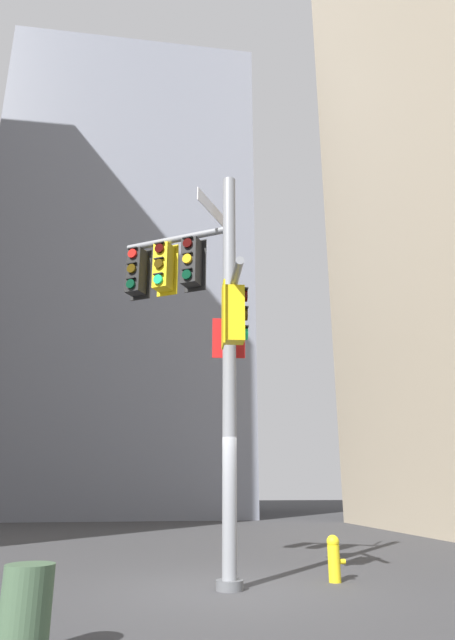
{
  "coord_description": "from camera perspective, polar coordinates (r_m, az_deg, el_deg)",
  "views": [
    {
      "loc": [
        -1.43,
        -9.62,
        1.65
      ],
      "look_at": [
        -0.02,
        0.12,
        4.76
      ],
      "focal_mm": 29.65,
      "sensor_mm": 36.0,
      "label": 1
    }
  ],
  "objects": [
    {
      "name": "signal_pole_assembly",
      "position": [
        10.31,
        -2.66,
        0.28
      ],
      "size": [
        2.44,
        3.37,
        7.83
      ],
      "color": "gray",
      "rests_on": "ground"
    },
    {
      "name": "building_mid_block",
      "position": [
        38.47,
        -10.67,
        3.06
      ],
      "size": [
        15.45,
        15.45,
        29.98
      ],
      "primitive_type": "cube",
      "color": "slate",
      "rests_on": "ground"
    },
    {
      "name": "fire_hydrant",
      "position": [
        10.75,
        11.41,
        -23.81
      ],
      "size": [
        0.33,
        0.23,
        0.8
      ],
      "color": "yellow",
      "rests_on": "ground"
    },
    {
      "name": "trash_bin",
      "position": [
        6.43,
        -20.97,
        -27.33
      ],
      "size": [
        0.51,
        0.51,
        0.89
      ],
      "primitive_type": "cylinder",
      "color": "#3F593F",
      "rests_on": "ground"
    },
    {
      "name": "ground",
      "position": [
        9.87,
        0.22,
        -27.17
      ],
      "size": [
        120.0,
        120.0,
        0.0
      ],
      "primitive_type": "plane",
      "color": "#38383A"
    }
  ]
}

